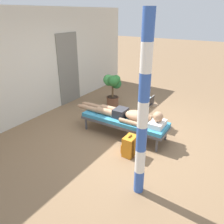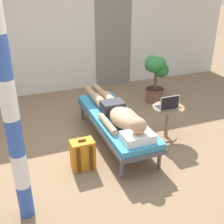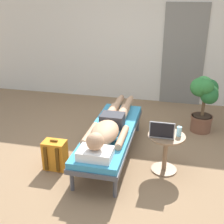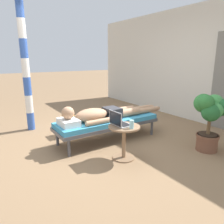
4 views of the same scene
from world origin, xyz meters
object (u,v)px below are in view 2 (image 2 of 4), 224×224
Objects in this scene: person_reclining at (117,112)px; drink_glass at (177,101)px; porch_post at (8,100)px; laptop at (167,105)px; backpack at (83,154)px; potted_plant at (156,72)px; side_table at (167,117)px; lounge_chair at (115,120)px.

drink_glass is (0.93, -0.10, 0.07)m from person_reclining.
drink_glass is at bearing 20.29° from porch_post.
laptop is 0.22m from drink_glass.
porch_post is at bearing -145.84° from person_reclining.
drink_glass is at bearing -5.88° from person_reclining.
person_reclining is 0.82m from backpack.
porch_post reaches higher than drink_glass.
backpack is at bearing -140.48° from potted_plant.
side_table is at bearing -8.39° from person_reclining.
laptop is at bearing 20.45° from porch_post.
drink_glass is at bearing 7.38° from side_table.
laptop is 0.12× the size of porch_post.
laptop is (0.72, -0.17, 0.07)m from person_reclining.
backpack is 2.58m from potted_plant.
drink_glass is 0.05× the size of porch_post.
porch_post is (-0.78, -0.57, 1.12)m from backpack.
lounge_chair is 1.76m from potted_plant.
potted_plant is (1.96, 1.62, 0.43)m from backpack.
lounge_chair is at bearing 90.00° from person_reclining.
side_table is 1.69× the size of laptop.
laptop reaches higher than side_table.
drink_glass is 0.29× the size of backpack.
porch_post is at bearing -159.71° from drink_glass.
backpack is at bearing 36.41° from porch_post.
person_reclining is 7.00× the size of laptop.
laptop is at bearing 9.41° from backpack.
potted_plant is at bearing 39.52° from backpack.
laptop reaches higher than lounge_chair.
porch_post is (-2.21, -0.85, 0.96)m from side_table.
laptop is (0.72, -0.26, 0.24)m from lounge_chair.
person_reclining is 1.90m from porch_post.
lounge_chair is 0.81m from side_table.
person_reclining is 4.15× the size of side_table.
porch_post reaches higher than backpack.
lounge_chair is 0.82m from backpack.
porch_post is at bearing -159.55° from laptop.
laptop is at bearing -12.99° from person_reclining.
potted_plant is (0.59, 1.39, 0.04)m from laptop.
drink_glass reaches higher than lounge_chair.
drink_glass is 1.66m from backpack.
lounge_chair is at bearing 160.52° from laptop.
side_table is at bearing 40.52° from laptop.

